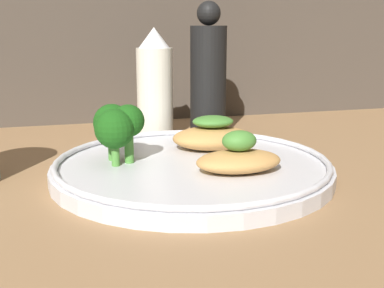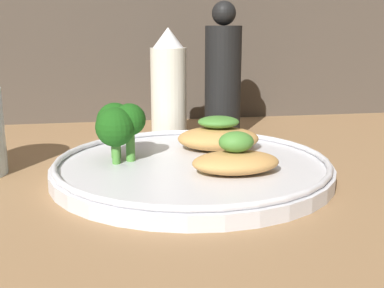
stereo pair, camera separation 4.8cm
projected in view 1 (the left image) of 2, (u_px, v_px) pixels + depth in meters
The scene contains 7 objects.
ground_plane at pixel (192, 181), 49.43cm from camera, with size 180.00×180.00×1.00cm, color #936D47.
plate at pixel (192, 167), 49.08cm from camera, with size 28.39×28.39×2.00cm.
grilled_meat_front at pixel (239, 158), 45.80cm from camera, with size 8.39×5.34×4.01cm.
grilled_meat_middle at pixel (213, 136), 54.46cm from camera, with size 9.86×7.44×3.81cm.
broccoli_bunch at pixel (117, 126), 48.22cm from camera, with size 5.12×6.24×6.00cm.
sauce_bottle at pixel (157, 86), 64.91cm from camera, with size 4.87×4.87×14.93cm.
pepper_grinder at pixel (208, 76), 66.57cm from camera, with size 5.00×5.00×18.37cm.
Camera 1 is at (-12.88, -45.38, 14.76)cm, focal length 45.00 mm.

